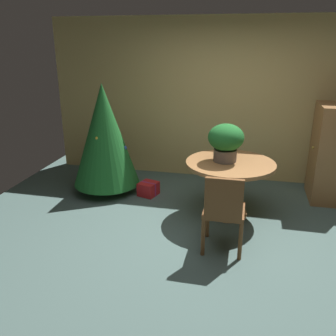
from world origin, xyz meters
TOP-DOWN VIEW (x-y plane):
  - ground_plane at (0.00, 0.00)m, footprint 6.60×6.60m
  - back_wall_panel at (0.00, 2.20)m, footprint 6.00×0.10m
  - round_dining_table at (0.13, 0.73)m, footprint 1.15×1.15m
  - flower_vase at (0.06, 0.75)m, footprint 0.46×0.46m
  - wooden_chair_near at (0.13, -0.19)m, footprint 0.44×0.45m
  - holiday_tree at (-1.75, 1.13)m, footprint 1.00×1.00m
  - gift_box_red at (-1.09, 1.12)m, footprint 0.32×0.33m
  - wooden_cabinet at (1.52, 1.60)m, footprint 0.54×0.71m

SIDE VIEW (x-z plane):
  - ground_plane at x=0.00m, z-range 0.00..0.00m
  - gift_box_red at x=-1.09m, z-range 0.00..0.20m
  - wooden_chair_near at x=0.13m, z-range 0.06..0.97m
  - round_dining_table at x=0.13m, z-range 0.18..0.93m
  - wooden_cabinet at x=1.52m, z-range 0.00..1.40m
  - holiday_tree at x=-1.75m, z-range 0.07..1.73m
  - flower_vase at x=0.06m, z-range 0.78..1.27m
  - back_wall_panel at x=0.00m, z-range 0.00..2.60m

